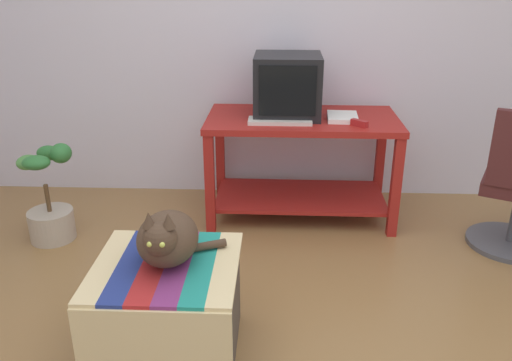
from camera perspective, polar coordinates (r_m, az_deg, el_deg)
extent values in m
cube|color=silver|center=(3.82, 1.85, 17.41)|extent=(8.00, 0.10, 2.60)
cube|color=maroon|center=(3.36, -5.02, -0.41)|extent=(0.06, 0.06, 0.66)
cube|color=maroon|center=(3.41, 14.88, -0.78)|extent=(0.06, 0.06, 0.66)
cube|color=maroon|center=(3.94, 13.28, 2.50)|extent=(0.06, 0.06, 0.66)
cube|color=maroon|center=(3.90, -3.89, 2.86)|extent=(0.06, 0.06, 0.66)
cube|color=maroon|center=(3.68, 4.76, -1.71)|extent=(1.15, 0.57, 0.02)
cube|color=maroon|center=(3.49, 5.04, 6.56)|extent=(1.26, 0.67, 0.04)
cube|color=black|center=(3.52, 3.35, 7.22)|extent=(0.30, 0.29, 0.02)
cube|color=black|center=(3.47, 3.42, 10.23)|extent=(0.43, 0.41, 0.40)
cube|color=black|center=(3.27, 3.44, 9.64)|extent=(0.35, 0.01, 0.31)
cube|color=beige|center=(3.34, 2.61, 6.46)|extent=(0.40, 0.15, 0.02)
cube|color=white|center=(3.45, 9.34, 6.78)|extent=(0.20, 0.25, 0.03)
cube|color=#4C4238|center=(2.40, -9.39, -13.73)|extent=(0.58, 0.55, 0.44)
cube|color=beige|center=(2.14, -11.11, -17.50)|extent=(0.61, 0.01, 0.35)
cube|color=beige|center=(2.34, -15.92, -8.75)|extent=(0.10, 0.60, 0.02)
cube|color=navy|center=(2.31, -13.49, -8.90)|extent=(0.10, 0.60, 0.02)
cube|color=#AD2323|center=(2.29, -11.01, -9.04)|extent=(0.10, 0.60, 0.02)
cube|color=#7A2D6B|center=(2.27, -8.47, -9.16)|extent=(0.10, 0.60, 0.02)
cube|color=#1E897A|center=(2.25, -5.89, -9.27)|extent=(0.10, 0.60, 0.02)
cube|color=beige|center=(2.24, -3.28, -9.36)|extent=(0.10, 0.60, 0.02)
ellipsoid|color=#473323|center=(2.24, -9.52, -6.20)|extent=(0.26, 0.32, 0.22)
sphere|color=#473323|center=(2.11, -10.36, -6.28)|extent=(0.14, 0.14, 0.14)
cylinder|color=#473323|center=(2.33, -6.30, -7.20)|extent=(0.25, 0.13, 0.04)
cone|color=#473323|center=(2.08, -11.54, -4.18)|extent=(0.06, 0.06, 0.06)
cone|color=#473323|center=(2.06, -9.48, -4.28)|extent=(0.06, 0.06, 0.06)
sphere|color=#C6D151|center=(2.06, -11.45, -6.79)|extent=(0.02, 0.02, 0.02)
sphere|color=#C6D151|center=(2.05, -10.12, -6.87)|extent=(0.02, 0.02, 0.02)
cylinder|color=#B7A893|center=(3.59, -21.22, -4.49)|extent=(0.28, 0.28, 0.19)
cylinder|color=brown|center=(3.51, -21.63, -1.78)|extent=(0.03, 0.03, 0.18)
ellipsoid|color=#2D7033|center=(3.33, -20.37, 2.79)|extent=(0.12, 0.14, 0.12)
ellipsoid|color=#2D7033|center=(3.50, -21.54, 2.79)|extent=(0.15, 0.10, 0.09)
ellipsoid|color=#4C8E42|center=(3.50, -23.49, 1.81)|extent=(0.13, 0.14, 0.09)
ellipsoid|color=#2D7033|center=(3.29, -22.71, 1.79)|extent=(0.16, 0.13, 0.08)
cylinder|color=#4C4C51|center=(3.67, 25.74, -6.06)|extent=(0.52, 0.52, 0.03)
cube|color=#A31E1E|center=(3.32, 11.12, 6.10)|extent=(0.11, 0.10, 0.04)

